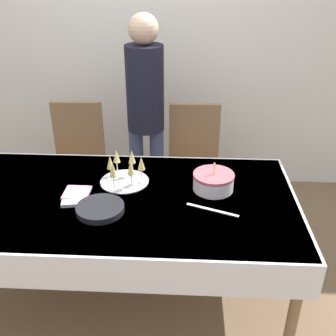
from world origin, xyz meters
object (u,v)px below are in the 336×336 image
object	(u,v)px
champagne_tray	(124,170)
person_standing	(145,105)
birthday_cake	(213,182)
dining_chair_far_right	(194,161)
plate_stack_main	(100,209)
dining_chair_far_left	(78,158)

from	to	relation	value
champagne_tray	person_standing	distance (m)	0.74
champagne_tray	person_standing	xyz separation A→B (m)	(0.06, 0.72, 0.17)
birthday_cake	person_standing	bearing A→B (deg)	121.68
dining_chair_far_right	plate_stack_main	bearing A→B (deg)	-117.34
dining_chair_far_left	birthday_cake	xyz separation A→B (m)	(1.03, -0.74, 0.25)
dining_chair_far_left	person_standing	world-z (taller)	person_standing
dining_chair_far_left	plate_stack_main	world-z (taller)	dining_chair_far_left
dining_chair_far_left	dining_chair_far_right	world-z (taller)	same
dining_chair_far_right	champagne_tray	distance (m)	0.86
birthday_cake	dining_chair_far_left	bearing A→B (deg)	144.20
dining_chair_far_left	plate_stack_main	size ratio (longest dim) A/B	3.68
dining_chair_far_left	plate_stack_main	bearing A→B (deg)	-68.19
dining_chair_far_left	plate_stack_main	xyz separation A→B (m)	(0.40, -1.01, 0.21)
dining_chair_far_right	birthday_cake	world-z (taller)	dining_chair_far_right
birthday_cake	plate_stack_main	distance (m)	0.68
birthday_cake	champagne_tray	size ratio (longest dim) A/B	0.81
dining_chair_far_right	person_standing	size ratio (longest dim) A/B	0.59
dining_chair_far_left	champagne_tray	bearing A→B (deg)	-54.43
person_standing	birthday_cake	bearing A→B (deg)	-58.32
dining_chair_far_right	person_standing	xyz separation A→B (m)	(-0.38, 0.04, 0.45)
champagne_tray	plate_stack_main	world-z (taller)	champagne_tray
plate_stack_main	champagne_tray	bearing A→B (deg)	75.28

